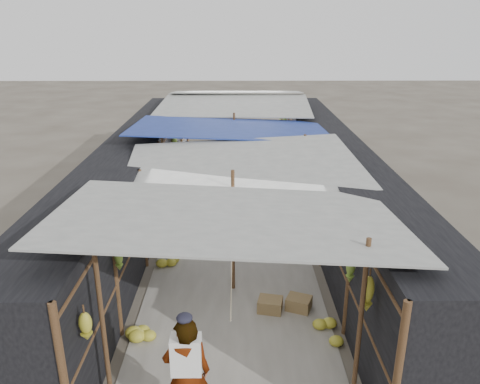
{
  "coord_description": "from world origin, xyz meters",
  "views": [
    {
      "loc": [
        0.07,
        -5.5,
        5.25
      ],
      "look_at": [
        0.16,
        5.49,
        1.25
      ],
      "focal_mm": 35.0,
      "sensor_mm": 36.0,
      "label": 1
    }
  ],
  "objects_px": {
    "black_basin": "(271,190)",
    "vendor_elderly": "(187,374)",
    "crate_near": "(270,305)",
    "vendor_seated": "(271,172)",
    "shopper_blue": "(227,179)"
  },
  "relations": [
    {
      "from": "black_basin",
      "to": "vendor_seated",
      "type": "height_order",
      "value": "vendor_seated"
    },
    {
      "from": "crate_near",
      "to": "vendor_elderly",
      "type": "bearing_deg",
      "value": -103.8
    },
    {
      "from": "crate_near",
      "to": "black_basin",
      "type": "height_order",
      "value": "crate_near"
    },
    {
      "from": "black_basin",
      "to": "vendor_seated",
      "type": "relative_size",
      "value": 0.65
    },
    {
      "from": "crate_near",
      "to": "shopper_blue",
      "type": "xyz_separation_m",
      "value": [
        -0.94,
        5.93,
        0.59
      ]
    },
    {
      "from": "crate_near",
      "to": "vendor_elderly",
      "type": "xyz_separation_m",
      "value": [
        -1.3,
        -2.68,
        0.73
      ]
    },
    {
      "from": "shopper_blue",
      "to": "vendor_elderly",
      "type": "bearing_deg",
      "value": -91.85
    },
    {
      "from": "black_basin",
      "to": "vendor_elderly",
      "type": "bearing_deg",
      "value": -100.78
    },
    {
      "from": "black_basin",
      "to": "shopper_blue",
      "type": "distance_m",
      "value": 1.74
    },
    {
      "from": "crate_near",
      "to": "vendor_seated",
      "type": "bearing_deg",
      "value": 98.07
    },
    {
      "from": "shopper_blue",
      "to": "vendor_seated",
      "type": "distance_m",
      "value": 2.2
    },
    {
      "from": "vendor_elderly",
      "to": "vendor_seated",
      "type": "distance_m",
      "value": 10.39
    },
    {
      "from": "vendor_seated",
      "to": "shopper_blue",
      "type": "bearing_deg",
      "value": -71.62
    },
    {
      "from": "vendor_elderly",
      "to": "shopper_blue",
      "type": "height_order",
      "value": "vendor_elderly"
    },
    {
      "from": "black_basin",
      "to": "vendor_elderly",
      "type": "relative_size",
      "value": 0.32
    }
  ]
}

